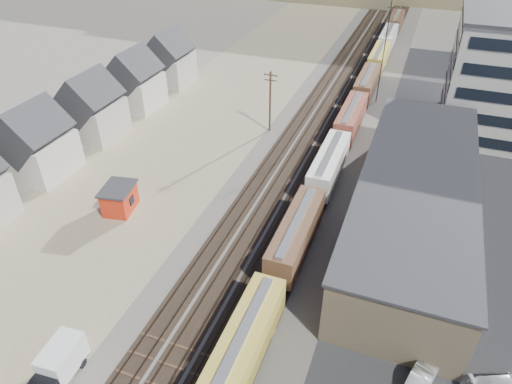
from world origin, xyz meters
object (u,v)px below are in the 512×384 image
(freight_train, at_px, (359,99))
(maintenance_shed, at_px, (119,198))
(parked_car_white, at_px, (418,384))
(parked_car_blue, at_px, (500,120))
(parked_car_red, at_px, (428,347))
(utility_pole_north, at_px, (270,101))
(box_truck, at_px, (57,367))

(freight_train, relative_size, maintenance_shed, 23.16)
(parked_car_white, distance_m, parked_car_blue, 55.68)
(maintenance_shed, height_order, parked_car_blue, maintenance_shed)
(maintenance_shed, distance_m, parked_car_red, 37.88)
(parked_car_red, xyz_separation_m, parked_car_white, (-0.53, -3.95, 0.11))
(parked_car_red, distance_m, parked_car_blue, 51.69)
(utility_pole_north, height_order, maintenance_shed, utility_pole_north)
(box_truck, distance_m, maintenance_shed, 23.28)
(box_truck, distance_m, parked_car_red, 31.14)
(parked_car_white, xyz_separation_m, parked_car_blue, (9.04, 54.94, -0.12))
(freight_train, relative_size, utility_pole_north, 11.97)
(box_truck, xyz_separation_m, parked_car_blue, (36.63, 64.33, -0.95))
(freight_train, distance_m, parked_car_white, 52.03)
(maintenance_shed, bearing_deg, box_truck, -67.66)
(parked_car_red, distance_m, parked_car_white, 3.99)
(parked_car_white, bearing_deg, parked_car_blue, 98.29)
(parked_car_red, relative_size, parked_car_blue, 0.82)
(box_truck, xyz_separation_m, parked_car_white, (27.59, 9.39, -0.83))
(box_truck, bearing_deg, parked_car_white, 18.80)
(utility_pole_north, bearing_deg, box_truck, -91.68)
(maintenance_shed, bearing_deg, parked_car_white, -18.43)
(maintenance_shed, relative_size, parked_car_blue, 1.08)
(freight_train, bearing_deg, box_truck, -102.98)
(box_truck, relative_size, parked_car_red, 1.54)
(freight_train, distance_m, parked_car_red, 48.39)
(utility_pole_north, distance_m, box_truck, 48.35)
(box_truck, bearing_deg, parked_car_blue, 60.34)
(utility_pole_north, bearing_deg, parked_car_white, -55.99)
(parked_car_blue, bearing_deg, utility_pole_north, 174.73)
(utility_pole_north, distance_m, parked_car_white, 47.02)
(freight_train, height_order, parked_car_red, freight_train)
(freight_train, xyz_separation_m, box_truck, (-13.71, -59.49, -1.18))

